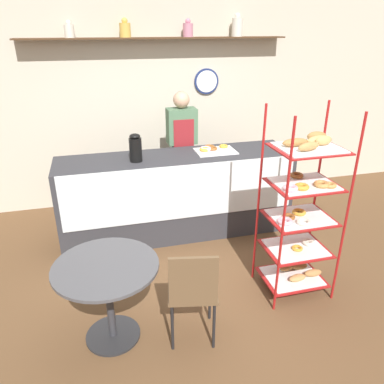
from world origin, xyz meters
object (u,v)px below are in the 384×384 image
person_worker (182,150)px  cafe_chair (193,288)px  pastry_rack (301,212)px  donut_tray_counter (212,149)px  cafe_table (107,283)px  coffee_carafe (136,148)px

person_worker → cafe_chair: person_worker is taller
pastry_rack → donut_tray_counter: pastry_rack is taller
pastry_rack → cafe_table: size_ratio=2.18×
coffee_carafe → donut_tray_counter: size_ratio=0.66×
pastry_rack → cafe_chair: 1.22m
pastry_rack → person_worker: bearing=110.0°
pastry_rack → coffee_carafe: (-1.31, 1.28, 0.32)m
cafe_chair → donut_tray_counter: donut_tray_counter is taller
cafe_chair → donut_tray_counter: bearing=-99.9°
pastry_rack → person_worker: 1.94m
pastry_rack → donut_tray_counter: (-0.39, 1.42, 0.19)m
cafe_table → coffee_carafe: coffee_carafe is taller
person_worker → coffee_carafe: bearing=-139.6°
cafe_table → donut_tray_counter: size_ratio=1.72×
pastry_rack → coffee_carafe: 1.86m
person_worker → cafe_table: person_worker is taller
person_worker → coffee_carafe: size_ratio=5.28×
person_worker → cafe_chair: size_ratio=1.89×
cafe_table → donut_tray_counter: bearing=50.3°
donut_tray_counter → cafe_chair: bearing=-111.5°
pastry_rack → cafe_table: pastry_rack is taller
pastry_rack → coffee_carafe: bearing=135.6°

